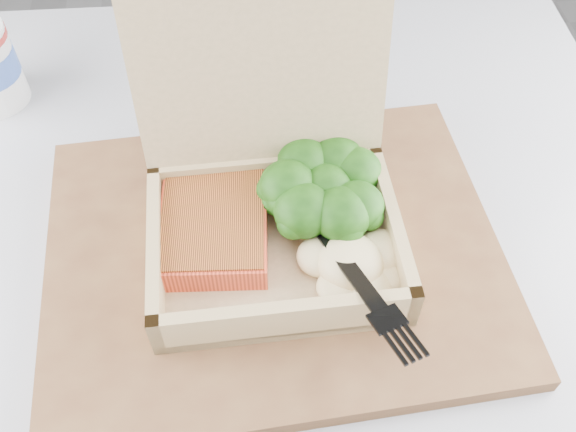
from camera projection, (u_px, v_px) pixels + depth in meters
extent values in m
cylinder|color=black|center=(266.00, 416.00, 0.86)|extent=(0.08, 0.08, 0.69)
cube|color=#9EA0A7|center=(254.00, 266.00, 0.57)|extent=(0.80, 0.80, 0.03)
cube|color=brown|center=(274.00, 253.00, 0.55)|extent=(0.40, 0.33, 0.02)
cube|color=tan|center=(276.00, 254.00, 0.54)|extent=(0.21, 0.16, 0.01)
cube|color=tan|center=(157.00, 254.00, 0.52)|extent=(0.01, 0.16, 0.04)
cube|color=tan|center=(391.00, 230.00, 0.53)|extent=(0.01, 0.16, 0.04)
cube|color=tan|center=(287.00, 321.00, 0.48)|extent=(0.20, 0.01, 0.04)
cube|color=tan|center=(266.00, 175.00, 0.57)|extent=(0.20, 0.01, 0.04)
cube|color=tan|center=(261.00, 79.00, 0.51)|extent=(0.20, 0.04, 0.16)
cube|color=#FF5731|center=(214.00, 224.00, 0.53)|extent=(0.10, 0.12, 0.02)
ellipsoid|color=beige|center=(351.00, 262.00, 0.51)|extent=(0.09, 0.08, 0.03)
cube|color=black|center=(309.00, 204.00, 0.53)|extent=(0.05, 0.12, 0.03)
cube|color=black|center=(359.00, 285.00, 0.48)|extent=(0.04, 0.05, 0.01)
cube|color=white|center=(267.00, 102.00, 0.68)|extent=(0.09, 0.15, 0.00)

